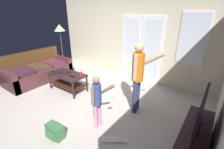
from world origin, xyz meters
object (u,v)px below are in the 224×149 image
object	(u,v)px
flat_screen_tv	(201,113)
dvd_remote_slim	(54,72)
floor_lamp	(60,30)
tv_remote_black	(72,76)
person_adult	(138,73)
loose_keyboard	(115,140)
leather_couch	(38,71)
coffee_table	(68,78)
tv_stand	(194,141)
laptop_closed	(64,72)
person_child	(97,99)
backpack	(55,131)
cup_near_edge	(81,74)

from	to	relation	value
flat_screen_tv	dvd_remote_slim	size ratio (longest dim) A/B	6.08
floor_lamp	tv_remote_black	bearing A→B (deg)	-32.23
floor_lamp	person_adult	bearing A→B (deg)	-14.40
loose_keyboard	tv_remote_black	world-z (taller)	tv_remote_black
leather_couch	coffee_table	xyz separation A→B (m)	(1.38, 0.08, 0.07)
person_adult	floor_lamp	xyz separation A→B (m)	(-3.75, 0.96, 0.52)
leather_couch	loose_keyboard	world-z (taller)	leather_couch
tv_stand	tv_remote_black	distance (m)	3.06
laptop_closed	person_adult	bearing A→B (deg)	-10.77
person_child	leather_couch	bearing A→B (deg)	168.72
person_child	floor_lamp	size ratio (longest dim) A/B	0.65
loose_keyboard	floor_lamp	bearing A→B (deg)	152.92
backpack	cup_near_edge	world-z (taller)	cup_near_edge
leather_couch	dvd_remote_slim	distance (m)	1.01
backpack	tv_remote_black	xyz separation A→B (m)	(-0.96, 1.30, 0.39)
laptop_closed	loose_keyboard	bearing A→B (deg)	-35.68
person_child	cup_near_edge	xyz separation A→B (m)	(-1.28, 0.82, -0.09)
flat_screen_tv	loose_keyboard	xyz separation A→B (m)	(-1.15, -0.52, -0.75)
laptop_closed	cup_near_edge	bearing A→B (deg)	-4.92
tv_stand	person_adult	xyz separation A→B (m)	(-1.27, 0.50, 0.70)
backpack	dvd_remote_slim	distance (m)	2.06
loose_keyboard	laptop_closed	distance (m)	2.48
backpack	tv_remote_black	bearing A→B (deg)	126.62
backpack	cup_near_edge	distance (m)	1.73
flat_screen_tv	floor_lamp	bearing A→B (deg)	163.83
backpack	floor_lamp	bearing A→B (deg)	139.17
dvd_remote_slim	coffee_table	bearing A→B (deg)	33.83
flat_screen_tv	tv_remote_black	world-z (taller)	flat_screen_tv
person_child	dvd_remote_slim	xyz separation A→B (m)	(-2.10, 0.55, -0.14)
loose_keyboard	tv_remote_black	bearing A→B (deg)	158.89
laptop_closed	dvd_remote_slim	xyz separation A→B (m)	(-0.26, -0.16, -0.00)
laptop_closed	cup_near_edge	xyz separation A→B (m)	(0.57, 0.12, 0.04)
tv_remote_black	tv_stand	bearing A→B (deg)	-9.49
loose_keyboard	dvd_remote_slim	bearing A→B (deg)	166.10
cup_near_edge	person_child	bearing A→B (deg)	-32.70
floor_lamp	tv_remote_black	xyz separation A→B (m)	(1.98, -1.25, -0.94)
tv_stand	floor_lamp	xyz separation A→B (m)	(-5.02, 1.46, 1.22)
coffee_table	backpack	size ratio (longest dim) A/B	3.06
tv_stand	tv_remote_black	world-z (taller)	tv_remote_black
person_adult	laptop_closed	distance (m)	2.23
coffee_table	laptop_closed	world-z (taller)	laptop_closed
leather_couch	dvd_remote_slim	world-z (taller)	leather_couch
laptop_closed	dvd_remote_slim	world-z (taller)	laptop_closed
backpack	cup_near_edge	size ratio (longest dim) A/B	3.14
tv_stand	tv_remote_black	xyz separation A→B (m)	(-3.04, 0.21, 0.28)
leather_couch	loose_keyboard	bearing A→B (deg)	-11.22
person_child	tv_remote_black	size ratio (longest dim) A/B	6.33
floor_lamp	cup_near_edge	distance (m)	2.56
tv_remote_black	backpack	bearing A→B (deg)	-58.93
person_adult	cup_near_edge	distance (m)	1.66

